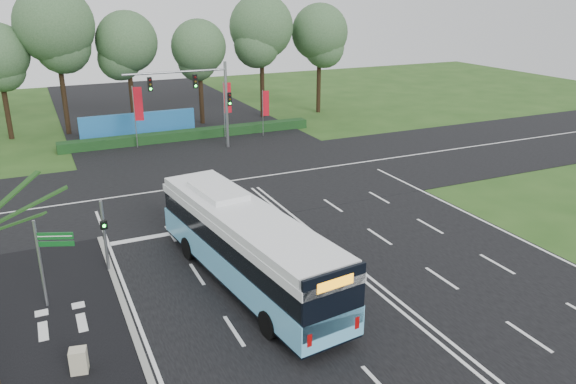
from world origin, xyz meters
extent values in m
plane|color=#254918|center=(0.00, 0.00, 0.00)|extent=(120.00, 120.00, 0.00)
cube|color=black|center=(0.00, 0.00, 0.02)|extent=(20.00, 120.00, 0.04)
cube|color=black|center=(0.00, 12.00, 0.03)|extent=(120.00, 14.00, 0.05)
cube|color=black|center=(-12.50, -3.00, 0.03)|extent=(5.00, 18.00, 0.06)
cube|color=gray|center=(-10.10, -3.00, 0.06)|extent=(0.25, 18.00, 0.12)
cube|color=#65BDEA|center=(-4.79, -1.69, 1.15)|extent=(4.24, 13.10, 1.18)
cube|color=black|center=(-4.79, -1.69, 0.61)|extent=(4.21, 13.04, 0.32)
cube|color=black|center=(-4.79, -1.69, 2.22)|extent=(4.11, 12.90, 1.02)
cube|color=white|center=(-4.79, -1.69, 2.86)|extent=(4.24, 13.10, 0.38)
cube|color=white|center=(-4.79, -1.69, 3.24)|extent=(4.13, 12.59, 0.38)
cube|color=white|center=(-5.12, 0.97, 3.56)|extent=(2.10, 3.40, 0.27)
cube|color=black|center=(-4.01, -8.02, 2.27)|extent=(2.60, 0.44, 2.36)
cube|color=orange|center=(-4.00, -8.06, 3.02)|extent=(1.50, 0.24, 0.38)
cylinder|color=black|center=(-6.49, 1.77, 0.56)|extent=(0.44, 1.14, 1.12)
cylinder|color=black|center=(-3.99, 2.08, 0.56)|extent=(0.44, 1.14, 1.12)
cylinder|color=black|center=(-5.54, -5.89, 0.56)|extent=(0.44, 1.14, 1.12)
cylinder|color=black|center=(-3.04, -5.58, 0.56)|extent=(0.44, 1.14, 1.12)
cylinder|color=gray|center=(-10.20, 2.08, 1.74)|extent=(0.14, 0.14, 3.48)
cube|color=black|center=(-10.20, 1.90, 2.39)|extent=(0.33, 0.27, 0.40)
sphere|color=#19F233|center=(-10.20, 1.80, 2.39)|extent=(0.14, 0.14, 0.14)
cylinder|color=gray|center=(-12.95, -0.06, 1.92)|extent=(0.12, 0.12, 3.84)
cube|color=#0E4F1B|center=(-12.28, -0.32, 3.17)|extent=(1.36, 0.59, 0.29)
cube|color=#0E4F1B|center=(-12.28, -0.32, 2.83)|extent=(1.36, 0.59, 0.21)
cube|color=white|center=(-12.28, -0.36, 3.17)|extent=(1.25, 0.51, 0.04)
cube|color=#BFB69A|center=(-12.16, -5.11, 0.47)|extent=(0.65, 0.57, 0.94)
cylinder|color=gray|center=(-4.84, 23.50, 2.56)|extent=(0.08, 0.08, 5.11)
cube|color=red|center=(-4.48, 23.42, 3.63)|extent=(0.67, 0.18, 2.73)
cylinder|color=gray|center=(2.85, 23.72, 2.46)|extent=(0.08, 0.08, 4.92)
cube|color=red|center=(3.21, 23.73, 3.50)|extent=(0.66, 0.06, 2.62)
cylinder|color=gray|center=(6.09, 22.76, 2.06)|extent=(0.06, 0.06, 4.13)
cube|color=red|center=(6.39, 22.72, 2.94)|extent=(0.55, 0.10, 2.20)
cylinder|color=gray|center=(2.00, 20.50, 3.50)|extent=(0.24, 0.24, 7.00)
cylinder|color=gray|center=(-2.00, 20.50, 6.40)|extent=(8.00, 0.16, 0.16)
cube|color=black|center=(-0.50, 20.50, 5.60)|extent=(0.32, 0.28, 1.05)
cube|color=black|center=(-4.00, 20.50, 5.60)|extent=(0.32, 0.28, 1.05)
cube|color=black|center=(2.25, 20.50, 4.00)|extent=(0.32, 0.28, 1.05)
cube|color=#123316|center=(0.00, 24.50, 0.40)|extent=(22.00, 1.20, 0.80)
cube|color=#1F68AD|center=(-4.00, 27.00, 1.10)|extent=(10.00, 0.30, 2.20)
cylinder|color=black|center=(-14.30, 31.19, 3.47)|extent=(0.44, 0.44, 6.95)
cylinder|color=black|center=(-9.58, 30.93, 4.53)|extent=(0.44, 0.44, 9.05)
sphere|color=#325130|center=(-9.58, 30.93, 9.53)|extent=(6.67, 6.67, 6.67)
cylinder|color=black|center=(-3.69, 31.09, 3.75)|extent=(0.44, 0.44, 7.51)
sphere|color=#325130|center=(-3.69, 31.09, 7.90)|extent=(5.53, 5.53, 5.53)
cylinder|color=black|center=(2.66, 29.98, 3.47)|extent=(0.44, 0.44, 6.94)
sphere|color=#325130|center=(2.66, 29.98, 7.31)|extent=(5.11, 5.11, 5.11)
cylinder|color=black|center=(9.17, 30.32, 4.24)|extent=(0.44, 0.44, 8.49)
sphere|color=#325130|center=(9.17, 30.32, 8.93)|extent=(6.25, 6.25, 6.25)
cylinder|color=black|center=(15.50, 30.08, 3.92)|extent=(0.44, 0.44, 7.84)
sphere|color=#325130|center=(15.50, 30.08, 8.26)|extent=(5.78, 5.78, 5.78)
camera|label=1|loc=(-12.42, -22.47, 12.25)|focal=35.00mm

